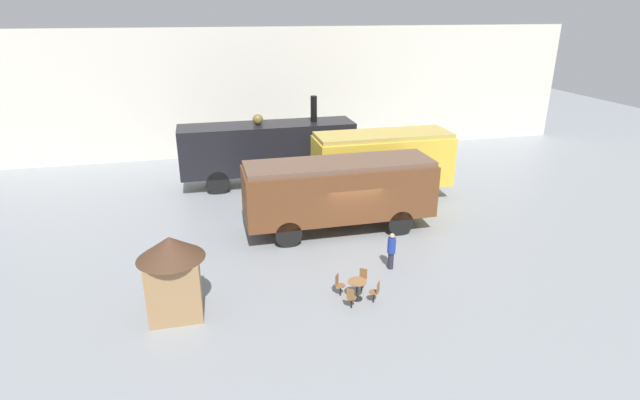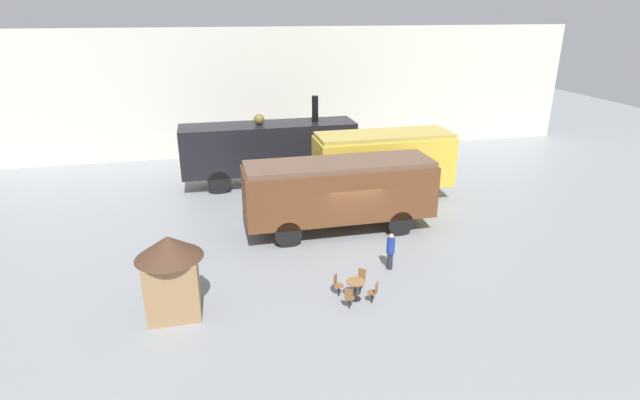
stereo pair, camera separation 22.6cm
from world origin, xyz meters
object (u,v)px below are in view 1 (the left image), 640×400
cafe_table_near (357,286)px  visitor_person (391,250)px  passenger_coach_vintage (382,159)px  passenger_coach_wooden (339,189)px  steam_locomotive (268,147)px  cafe_chair_0 (339,283)px  ticket_kiosk (173,272)px

cafe_table_near → visitor_person: visitor_person is taller
passenger_coach_vintage → passenger_coach_wooden: passenger_coach_vintage is taller
passenger_coach_vintage → visitor_person: (-2.51, -8.04, -1.41)m
steam_locomotive → cafe_chair_0: 13.61m
passenger_coach_vintage → passenger_coach_wooden: 5.20m
steam_locomotive → passenger_coach_vintage: (5.90, -3.93, -0.04)m
passenger_coach_vintage → visitor_person: bearing=-107.4°
passenger_coach_vintage → cafe_chair_0: bearing=-118.6°
cafe_chair_0 → visitor_person: (2.68, 1.50, 0.36)m
cafe_chair_0 → ticket_kiosk: bearing=-147.4°
passenger_coach_wooden → cafe_chair_0: (-1.61, -5.77, -1.62)m
passenger_coach_vintage → cafe_table_near: (-4.60, -9.95, -1.73)m
cafe_table_near → ticket_kiosk: size_ratio=0.25×
visitor_person → ticket_kiosk: ticket_kiosk is taller
passenger_coach_vintage → passenger_coach_wooden: (-3.58, -3.77, -0.15)m
passenger_coach_vintage → cafe_table_near: passenger_coach_vintage is taller
visitor_person → steam_locomotive: bearing=105.8°
cafe_chair_0 → ticket_kiosk: 6.06m
steam_locomotive → passenger_coach_vintage: 7.09m
cafe_table_near → cafe_chair_0: size_ratio=0.87×
passenger_coach_wooden → cafe_chair_0: 6.20m
passenger_coach_wooden → ticket_kiosk: (-7.55, -5.53, -0.46)m
passenger_coach_wooden → ticket_kiosk: bearing=-143.8°
ticket_kiosk → steam_locomotive: bearing=68.4°
cafe_chair_0 → visitor_person: visitor_person is taller
cafe_table_near → visitor_person: size_ratio=0.47×
passenger_coach_vintage → visitor_person: 8.54m
passenger_coach_vintage → cafe_chair_0: size_ratio=8.77×
steam_locomotive → cafe_table_near: bearing=-84.6°
passenger_coach_vintage → ticket_kiosk: passenger_coach_vintage is taller
visitor_person → ticket_kiosk: size_ratio=0.54×
passenger_coach_wooden → visitor_person: size_ratio=5.61×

